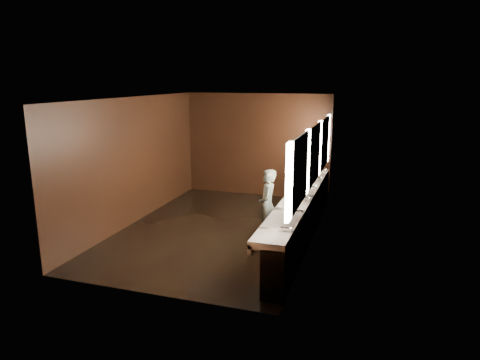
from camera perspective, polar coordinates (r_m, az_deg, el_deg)
name	(u,v)px	position (r m, az deg, el deg)	size (l,w,h in m)	color
floor	(219,229)	(9.34, -2.77, -6.57)	(6.00, 6.00, 0.00)	black
ceiling	(218,98)	(8.79, -2.98, 10.86)	(4.00, 6.00, 0.02)	#2D2D2B
wall_back	(257,145)	(11.77, 2.29, 4.66)	(4.00, 0.02, 2.80)	black
wall_front	(145,206)	(6.32, -12.50, -3.34)	(4.00, 0.02, 2.80)	black
wall_left	(135,160)	(9.83, -13.86, 2.54)	(0.02, 6.00, 2.80)	black
wall_right	(314,172)	(8.47, 9.89, 1.03)	(0.02, 6.00, 2.80)	black
sink_counter	(302,215)	(8.74, 8.31, -4.68)	(0.55, 5.40, 1.01)	black
mirror_band	(314,155)	(8.41, 9.86, 3.37)	(0.06, 5.03, 1.15)	#FFECD0
person	(267,205)	(8.53, 3.68, -3.39)	(0.53, 0.35, 1.45)	#94D1DD
trash_bin	(274,252)	(7.42, 4.53, -9.53)	(0.39, 0.39, 0.60)	black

